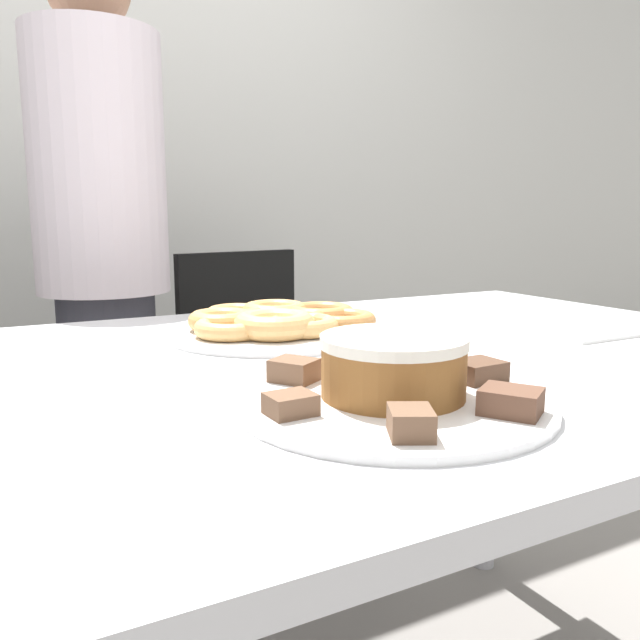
# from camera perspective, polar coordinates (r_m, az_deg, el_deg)

# --- Properties ---
(wall_back) EXTENTS (8.00, 0.05, 2.60)m
(wall_back) POSITION_cam_1_polar(r_m,az_deg,el_deg) (2.43, -20.53, 16.63)
(wall_back) COLOR silver
(wall_back) RESTS_ON ground_plane
(table) EXTENTS (1.78, 0.98, 0.77)m
(table) POSITION_cam_1_polar(r_m,az_deg,el_deg) (0.91, -4.39, -8.90)
(table) COLOR silver
(table) RESTS_ON ground_plane
(person_standing) EXTENTS (0.32, 0.32, 1.61)m
(person_standing) POSITION_cam_1_polar(r_m,az_deg,el_deg) (1.67, -19.15, 4.67)
(person_standing) COLOR #383842
(person_standing) RESTS_ON ground_plane
(office_chair_right) EXTENTS (0.51, 0.51, 0.87)m
(office_chair_right) POSITION_cam_1_polar(r_m,az_deg,el_deg) (1.85, -5.00, -8.39)
(office_chair_right) COLOR black
(office_chair_right) RESTS_ON ground_plane
(plate_cake) EXTENTS (0.35, 0.35, 0.01)m
(plate_cake) POSITION_cam_1_polar(r_m,az_deg,el_deg) (0.70, 6.64, -7.30)
(plate_cake) COLOR white
(plate_cake) RESTS_ON table
(plate_donuts) EXTENTS (0.38, 0.38, 0.01)m
(plate_donuts) POSITION_cam_1_polar(r_m,az_deg,el_deg) (1.09, -4.19, -1.05)
(plate_donuts) COLOR white
(plate_donuts) RESTS_ON table
(frosted_cake) EXTENTS (0.16, 0.16, 0.07)m
(frosted_cake) POSITION_cam_1_polar(r_m,az_deg,el_deg) (0.69, 6.71, -4.19)
(frosted_cake) COLOR brown
(frosted_cake) RESTS_ON plate_cake
(lamington_0) EXTENTS (0.06, 0.05, 0.02)m
(lamington_0) POSITION_cam_1_polar(r_m,az_deg,el_deg) (0.77, 14.21, -4.51)
(lamington_0) COLOR #513828
(lamington_0) RESTS_ON plate_cake
(lamington_1) EXTENTS (0.07, 0.08, 0.02)m
(lamington_1) POSITION_cam_1_polar(r_m,az_deg,el_deg) (0.81, 5.54, -3.64)
(lamington_1) COLOR brown
(lamington_1) RESTS_ON plate_cake
(lamington_2) EXTENTS (0.06, 0.07, 0.03)m
(lamington_2) POSITION_cam_1_polar(r_m,az_deg,el_deg) (0.75, -2.37, -4.61)
(lamington_2) COLOR brown
(lamington_2) RESTS_ON plate_cake
(lamington_3) EXTENTS (0.05, 0.04, 0.02)m
(lamington_3) POSITION_cam_1_polar(r_m,az_deg,el_deg) (0.63, -2.71, -7.69)
(lamington_3) COLOR brown
(lamington_3) RESTS_ON plate_cake
(lamington_4) EXTENTS (0.06, 0.06, 0.03)m
(lamington_4) POSITION_cam_1_polar(r_m,az_deg,el_deg) (0.57, 8.30, -9.26)
(lamington_4) COLOR brown
(lamington_4) RESTS_ON plate_cake
(lamington_5) EXTENTS (0.07, 0.07, 0.03)m
(lamington_5) POSITION_cam_1_polar(r_m,az_deg,el_deg) (0.66, 17.05, -7.12)
(lamington_5) COLOR brown
(lamington_5) RESTS_ON plate_cake
(donut_0) EXTENTS (0.12, 0.12, 0.03)m
(donut_0) POSITION_cam_1_polar(r_m,az_deg,el_deg) (1.09, -4.21, -0.05)
(donut_0) COLOR #C68447
(donut_0) RESTS_ON plate_donuts
(donut_1) EXTENTS (0.12, 0.12, 0.03)m
(donut_1) POSITION_cam_1_polar(r_m,az_deg,el_deg) (1.04, -1.64, -0.50)
(donut_1) COLOR #E5AD66
(donut_1) RESTS_ON plate_donuts
(donut_2) EXTENTS (0.12, 0.12, 0.03)m
(donut_2) POSITION_cam_1_polar(r_m,az_deg,el_deg) (1.09, 2.01, 0.00)
(donut_2) COLOR #C68447
(donut_2) RESTS_ON plate_donuts
(donut_3) EXTENTS (0.13, 0.13, 0.03)m
(donut_3) POSITION_cam_1_polar(r_m,az_deg,el_deg) (1.17, 0.05, 0.66)
(donut_3) COLOR #C68447
(donut_3) RESTS_ON plate_donuts
(donut_4) EXTENTS (0.12, 0.12, 0.03)m
(donut_4) POSITION_cam_1_polar(r_m,az_deg,el_deg) (1.19, -4.17, 0.87)
(donut_4) COLOR tan
(donut_4) RESTS_ON plate_donuts
(donut_5) EXTENTS (0.11, 0.11, 0.03)m
(donut_5) POSITION_cam_1_polar(r_m,az_deg,el_deg) (1.16, -7.66, 0.54)
(donut_5) COLOR tan
(donut_5) RESTS_ON plate_donuts
(donut_6) EXTENTS (0.11, 0.11, 0.03)m
(donut_6) POSITION_cam_1_polar(r_m,az_deg,el_deg) (1.09, -9.00, -0.03)
(donut_6) COLOR tan
(donut_6) RESTS_ON plate_donuts
(donut_7) EXTENTS (0.12, 0.12, 0.03)m
(donut_7) POSITION_cam_1_polar(r_m,az_deg,el_deg) (1.03, -8.20, -0.72)
(donut_7) COLOR #E5AD66
(donut_7) RESTS_ON plate_donuts
(donut_8) EXTENTS (0.13, 0.13, 0.04)m
(donut_8) POSITION_cam_1_polar(r_m,az_deg,el_deg) (1.02, -4.18, -0.40)
(donut_8) COLOR #E5AD66
(donut_8) RESTS_ON plate_donuts
(napkin) EXTENTS (0.15, 0.12, 0.01)m
(napkin) POSITION_cam_1_polar(r_m,az_deg,el_deg) (1.18, 22.94, -1.11)
(napkin) COLOR white
(napkin) RESTS_ON table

